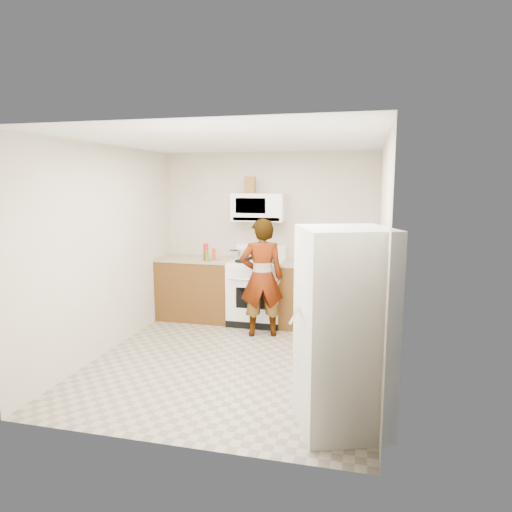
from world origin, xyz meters
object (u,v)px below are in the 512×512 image
(gas_range, at_px, (257,291))
(fridge, at_px, (343,330))
(microwave, at_px, (259,207))
(saucepan, at_px, (244,253))
(kettle, at_px, (317,255))
(person, at_px, (262,278))

(gas_range, bearing_deg, fridge, -62.50)
(microwave, xyz_separation_m, saucepan, (-0.24, 0.03, -0.69))
(gas_range, xyz_separation_m, saucepan, (-0.24, 0.16, 0.52))
(gas_range, bearing_deg, kettle, 12.46)
(gas_range, relative_size, fridge, 0.66)
(gas_range, xyz_separation_m, kettle, (0.86, 0.19, 0.53))
(person, relative_size, saucepan, 7.81)
(kettle, height_order, saucepan, kettle)
(gas_range, relative_size, microwave, 1.49)
(saucepan, bearing_deg, kettle, 1.58)
(gas_range, distance_m, person, 0.65)
(microwave, distance_m, saucepan, 0.73)
(saucepan, bearing_deg, person, -57.92)
(gas_range, xyz_separation_m, person, (0.20, -0.53, 0.31))
(person, bearing_deg, fridge, 102.33)
(microwave, relative_size, fridge, 0.45)
(kettle, xyz_separation_m, saucepan, (-1.09, -0.03, -0.01))
(saucepan, bearing_deg, gas_range, -34.03)
(fridge, bearing_deg, saucepan, 99.52)
(fridge, xyz_separation_m, kettle, (-0.53, 2.85, 0.17))
(fridge, height_order, kettle, fridge)
(microwave, distance_m, fridge, 3.23)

